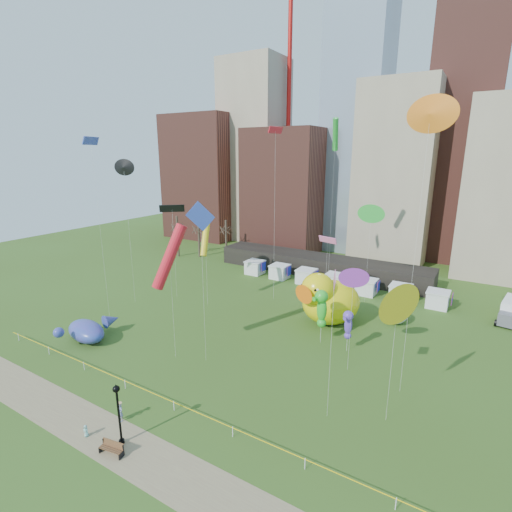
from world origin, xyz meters
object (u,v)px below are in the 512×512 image
Objects in this scene: whale_inflatable at (88,330)px; park_bench at (112,448)px; small_duck at (395,313)px; toddler at (86,431)px; big_duck at (328,299)px; seahorse_green at (322,306)px; seahorse_purple at (348,323)px; lamppost at (118,408)px; woman at (120,412)px.

park_bench is (16.89, -10.32, -0.67)m from whale_inflatable.
toddler is (-15.67, -33.20, -0.92)m from small_duck.
seahorse_green is at bearing -53.29° from big_duck.
park_bench is (-6.39, -23.59, -4.00)m from seahorse_green.
whale_inflatable reaches higher than park_bench.
toddler is at bearing -110.93° from seahorse_purple.
seahorse_purple is (-2.92, -10.09, 1.96)m from small_duck.
small_duck is at bearing 68.39° from lamppost.
seahorse_purple is at bearing -104.04° from small_duck.
seahorse_green is at bearing 73.56° from lamppost.
seahorse_purple is 24.28m from lamppost.
seahorse_purple reaches higher than toddler.
seahorse_green is at bearing -120.13° from small_duck.
woman is at bearing 120.94° from park_bench.
small_duck is 36.73m from toddler.
woman is at bearing -16.91° from whale_inflatable.
park_bench is (-9.60, -23.24, -2.86)m from seahorse_purple.
whale_inflatable is (-26.49, -12.92, -2.19)m from seahorse_purple.
woman is 2.73m from toddler.
big_duck is 1.31× the size of whale_inflatable.
small_duck is at bearing 54.45° from big_duck.
whale_inflatable is at bearing -115.90° from big_duck.
seahorse_green is 1.34× the size of seahorse_purple.
whale_inflatable is 7.85× the size of toddler.
seahorse_purple is 26.55m from toddler.
toddler is at bearing -113.17° from small_duck.
park_bench is at bearing -76.23° from big_duck.
small_duck is at bearing 48.73° from whale_inflatable.
woman reaches higher than park_bench.
park_bench is at bearing -20.74° from whale_inflatable.
big_duck reaches higher than park_bench.
toddler is at bearing -25.88° from whale_inflatable.
seahorse_green is at bearing 74.83° from woman.
whale_inflatable is at bearing 159.90° from woman.
small_duck is 0.86× the size of seahorse_purple.
seahorse_green reaches higher than lamppost.
seahorse_purple reaches higher than woman.
lamppost is 3.96m from toddler.
woman is (-8.72, -20.88, -3.72)m from seahorse_green.
big_duck is 2.46× the size of small_duck.
seahorse_green is 3.43m from seahorse_purple.
lamppost reaches higher than small_duck.
seahorse_purple is at bearing 18.57° from seahorse_green.
seahorse_green is 0.83× the size of whale_inflatable.
big_duck is 5.68m from seahorse_green.
big_duck is 8.74m from small_duck.
big_duck is 5.21× the size of park_bench.
seahorse_purple is at bearing 57.80° from park_bench.
seahorse_green reaches higher than toddler.
big_duck is at bearing 67.60° from toddler.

